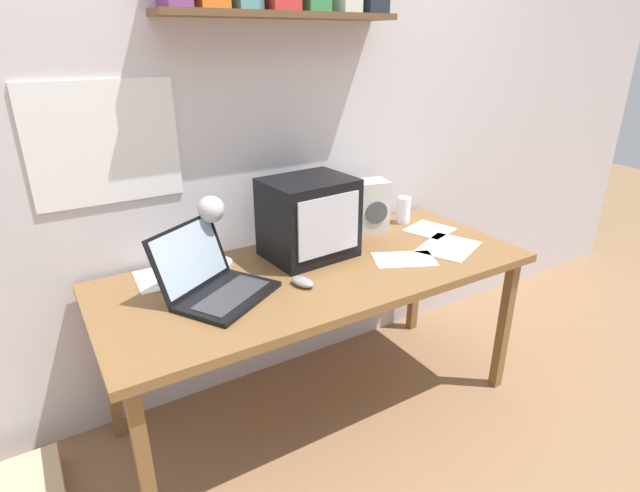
{
  "coord_description": "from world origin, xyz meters",
  "views": [
    {
      "loc": [
        -0.97,
        -1.58,
        1.59
      ],
      "look_at": [
        0.0,
        0.0,
        0.81
      ],
      "focal_mm": 28.0,
      "sensor_mm": 36.0,
      "label": 1
    }
  ],
  "objects_px": {
    "computer_mouse": "(303,282)",
    "loose_paper_near_laptop": "(170,276)",
    "printed_handout": "(404,259)",
    "laptop": "(211,279)",
    "crt_monitor": "(309,218)",
    "open_notebook": "(448,247)",
    "loose_paper_near_monitor": "(429,230)",
    "corner_desk": "(320,280)",
    "juice_glass": "(403,211)",
    "desk_lamp": "(212,221)",
    "space_heater": "(371,206)"
  },
  "relations": [
    {
      "from": "desk_lamp",
      "to": "loose_paper_near_laptop",
      "type": "xyz_separation_m",
      "value": [
        -0.18,
        0.04,
        -0.21
      ]
    },
    {
      "from": "loose_paper_near_laptop",
      "to": "loose_paper_near_monitor",
      "type": "height_order",
      "value": "same"
    },
    {
      "from": "computer_mouse",
      "to": "loose_paper_near_laptop",
      "type": "xyz_separation_m",
      "value": [
        -0.41,
        0.34,
        -0.01
      ]
    },
    {
      "from": "laptop",
      "to": "desk_lamp",
      "type": "relative_size",
      "value": 1.47
    },
    {
      "from": "corner_desk",
      "to": "desk_lamp",
      "type": "xyz_separation_m",
      "value": [
        -0.37,
        0.21,
        0.27
      ]
    },
    {
      "from": "loose_paper_near_monitor",
      "to": "juice_glass",
      "type": "bearing_deg",
      "value": 106.11
    },
    {
      "from": "crt_monitor",
      "to": "loose_paper_near_monitor",
      "type": "distance_m",
      "value": 0.69
    },
    {
      "from": "printed_handout",
      "to": "open_notebook",
      "type": "xyz_separation_m",
      "value": [
        0.26,
        0.0,
        0.0
      ]
    },
    {
      "from": "loose_paper_near_monitor",
      "to": "corner_desk",
      "type": "bearing_deg",
      "value": -172.04
    },
    {
      "from": "juice_glass",
      "to": "loose_paper_near_laptop",
      "type": "relative_size",
      "value": 0.5
    },
    {
      "from": "laptop",
      "to": "desk_lamp",
      "type": "distance_m",
      "value": 0.26
    },
    {
      "from": "desk_lamp",
      "to": "printed_handout",
      "type": "xyz_separation_m",
      "value": [
        0.72,
        -0.32,
        -0.21
      ]
    },
    {
      "from": "desk_lamp",
      "to": "loose_paper_near_monitor",
      "type": "xyz_separation_m",
      "value": [
        1.06,
        -0.11,
        -0.21
      ]
    },
    {
      "from": "laptop",
      "to": "loose_paper_near_monitor",
      "type": "distance_m",
      "value": 1.16
    },
    {
      "from": "desk_lamp",
      "to": "space_heater",
      "type": "relative_size",
      "value": 1.26
    },
    {
      "from": "crt_monitor",
      "to": "computer_mouse",
      "type": "height_order",
      "value": "crt_monitor"
    },
    {
      "from": "desk_lamp",
      "to": "space_heater",
      "type": "height_order",
      "value": "desk_lamp"
    },
    {
      "from": "crt_monitor",
      "to": "open_notebook",
      "type": "xyz_separation_m",
      "value": [
        0.58,
        -0.26,
        -0.17
      ]
    },
    {
      "from": "computer_mouse",
      "to": "printed_handout",
      "type": "xyz_separation_m",
      "value": [
        0.49,
        -0.02,
        -0.01
      ]
    },
    {
      "from": "desk_lamp",
      "to": "computer_mouse",
      "type": "bearing_deg",
      "value": -32.89
    },
    {
      "from": "loose_paper_near_laptop",
      "to": "crt_monitor",
      "type": "bearing_deg",
      "value": -9.86
    },
    {
      "from": "computer_mouse",
      "to": "loose_paper_near_monitor",
      "type": "distance_m",
      "value": 0.85
    },
    {
      "from": "crt_monitor",
      "to": "computer_mouse",
      "type": "bearing_deg",
      "value": -129.2
    },
    {
      "from": "crt_monitor",
      "to": "printed_handout",
      "type": "xyz_separation_m",
      "value": [
        0.32,
        -0.26,
        -0.17
      ]
    },
    {
      "from": "printed_handout",
      "to": "laptop",
      "type": "bearing_deg",
      "value": 170.73
    },
    {
      "from": "crt_monitor",
      "to": "loose_paper_near_monitor",
      "type": "xyz_separation_m",
      "value": [
        0.66,
        -0.05,
        -0.17
      ]
    },
    {
      "from": "crt_monitor",
      "to": "desk_lamp",
      "type": "height_order",
      "value": "crt_monitor"
    },
    {
      "from": "juice_glass",
      "to": "printed_handout",
      "type": "relative_size",
      "value": 0.45
    },
    {
      "from": "laptop",
      "to": "loose_paper_near_laptop",
      "type": "height_order",
      "value": "laptop"
    },
    {
      "from": "corner_desk",
      "to": "laptop",
      "type": "xyz_separation_m",
      "value": [
        -0.46,
        0.02,
        0.12
      ]
    },
    {
      "from": "desk_lamp",
      "to": "juice_glass",
      "type": "distance_m",
      "value": 1.03
    },
    {
      "from": "corner_desk",
      "to": "space_heater",
      "type": "distance_m",
      "value": 0.53
    },
    {
      "from": "desk_lamp",
      "to": "computer_mouse",
      "type": "height_order",
      "value": "desk_lamp"
    },
    {
      "from": "laptop",
      "to": "loose_paper_near_laptop",
      "type": "distance_m",
      "value": 0.25
    },
    {
      "from": "corner_desk",
      "to": "loose_paper_near_monitor",
      "type": "relative_size",
      "value": 7.06
    },
    {
      "from": "open_notebook",
      "to": "loose_paper_near_monitor",
      "type": "bearing_deg",
      "value": 68.97
    },
    {
      "from": "printed_handout",
      "to": "open_notebook",
      "type": "distance_m",
      "value": 0.26
    },
    {
      "from": "loose_paper_near_monitor",
      "to": "laptop",
      "type": "bearing_deg",
      "value": -176.05
    },
    {
      "from": "corner_desk",
      "to": "juice_glass",
      "type": "distance_m",
      "value": 0.71
    },
    {
      "from": "loose_paper_near_monitor",
      "to": "printed_handout",
      "type": "distance_m",
      "value": 0.4
    },
    {
      "from": "juice_glass",
      "to": "loose_paper_near_laptop",
      "type": "height_order",
      "value": "juice_glass"
    },
    {
      "from": "crt_monitor",
      "to": "open_notebook",
      "type": "bearing_deg",
      "value": -28.06
    },
    {
      "from": "computer_mouse",
      "to": "desk_lamp",
      "type": "bearing_deg",
      "value": 127.53
    },
    {
      "from": "space_heater",
      "to": "computer_mouse",
      "type": "relative_size",
      "value": 2.17
    },
    {
      "from": "computer_mouse",
      "to": "juice_glass",
      "type": "bearing_deg",
      "value": 23.65
    },
    {
      "from": "crt_monitor",
      "to": "loose_paper_near_laptop",
      "type": "relative_size",
      "value": 1.4
    },
    {
      "from": "corner_desk",
      "to": "open_notebook",
      "type": "bearing_deg",
      "value": -10.39
    },
    {
      "from": "desk_lamp",
      "to": "printed_handout",
      "type": "height_order",
      "value": "desk_lamp"
    },
    {
      "from": "laptop",
      "to": "loose_paper_near_monitor",
      "type": "xyz_separation_m",
      "value": [
        1.15,
        0.08,
        -0.06
      ]
    },
    {
      "from": "crt_monitor",
      "to": "desk_lamp",
      "type": "xyz_separation_m",
      "value": [
        -0.4,
        0.06,
        0.04
      ]
    }
  ]
}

